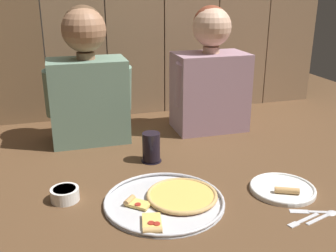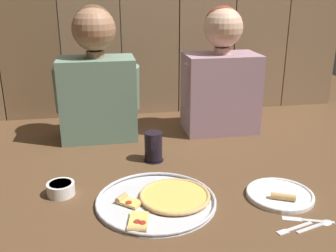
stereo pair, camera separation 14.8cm
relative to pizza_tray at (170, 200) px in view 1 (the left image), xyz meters
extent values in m
plane|color=brown|center=(0.10, 0.14, -0.01)|extent=(3.20, 3.20, 0.00)
cylinder|color=silver|center=(-0.02, 0.00, -0.01)|extent=(0.40, 0.40, 0.01)
torus|color=silver|center=(-0.02, 0.00, 0.00)|extent=(0.40, 0.40, 0.01)
cylinder|color=#B23823|center=(0.05, 0.01, 0.00)|extent=(0.23, 0.23, 0.00)
cylinder|color=#EABC56|center=(0.05, 0.01, 0.00)|extent=(0.22, 0.22, 0.01)
torus|color=tan|center=(0.05, 0.01, 0.00)|extent=(0.24, 0.24, 0.01)
cube|color=#EFC660|center=(-0.10, 0.00, 0.00)|extent=(0.08, 0.08, 0.01)
cylinder|color=tan|center=(-0.13, 0.02, 0.01)|extent=(0.05, 0.05, 0.02)
cylinder|color=#A3281E|center=(-0.11, -0.01, 0.01)|extent=(0.02, 0.02, 0.00)
cube|color=#EFC660|center=(-0.09, -0.12, 0.00)|extent=(0.08, 0.11, 0.01)
cylinder|color=tan|center=(-0.10, -0.16, 0.01)|extent=(0.06, 0.03, 0.02)
cylinder|color=#A3281E|center=(-0.09, -0.13, 0.01)|extent=(0.02, 0.02, 0.00)
cylinder|color=#A3281E|center=(-0.08, -0.13, 0.01)|extent=(0.02, 0.02, 0.00)
cylinder|color=white|center=(0.40, -0.04, 0.00)|extent=(0.23, 0.23, 0.01)
torus|color=white|center=(0.40, -0.04, 0.00)|extent=(0.23, 0.23, 0.01)
cylinder|color=tan|center=(0.39, -0.08, 0.01)|extent=(0.08, 0.05, 0.02)
cylinder|color=black|center=(0.02, 0.34, -0.01)|extent=(0.08, 0.08, 0.01)
cylinder|color=black|center=(0.02, 0.34, 0.05)|extent=(0.07, 0.07, 0.12)
cylinder|color=white|center=(-0.33, 0.11, 0.01)|extent=(0.09, 0.09, 0.04)
cylinder|color=#B23823|center=(-0.33, 0.11, 0.02)|extent=(0.08, 0.08, 0.02)
cube|color=silver|center=(0.38, -0.21, -0.01)|extent=(0.09, 0.04, 0.01)
cube|color=silver|center=(0.32, -0.23, -0.01)|extent=(0.04, 0.03, 0.01)
cube|color=silver|center=(0.45, -0.20, -0.01)|extent=(0.09, 0.04, 0.01)
cube|color=silver|center=(0.38, -0.17, -0.01)|extent=(0.06, 0.04, 0.00)
cube|color=silver|center=(0.41, -0.23, -0.01)|extent=(0.09, 0.04, 0.01)
ellipsoid|color=silver|center=(0.47, -0.21, -0.01)|extent=(0.05, 0.04, 0.01)
cube|color=slate|center=(-0.19, 0.65, 0.18)|extent=(0.34, 0.21, 0.38)
cylinder|color=#9E7051|center=(-0.19, 0.65, 0.38)|extent=(0.08, 0.08, 0.03)
sphere|color=#9E7051|center=(-0.19, 0.65, 0.50)|extent=(0.19, 0.19, 0.19)
sphere|color=brown|center=(-0.19, 0.66, 0.51)|extent=(0.18, 0.18, 0.18)
cylinder|color=slate|center=(-0.34, 0.61, 0.24)|extent=(0.08, 0.11, 0.22)
cylinder|color=slate|center=(-0.04, 0.61, 0.24)|extent=(0.08, 0.12, 0.22)
cube|color=gray|center=(0.39, 0.65, 0.18)|extent=(0.35, 0.22, 0.38)
cylinder|color=#DBAD8E|center=(0.39, 0.65, 0.39)|extent=(0.08, 0.08, 0.03)
sphere|color=#DBAD8E|center=(0.39, 0.65, 0.49)|extent=(0.18, 0.18, 0.18)
sphere|color=brown|center=(0.39, 0.66, 0.51)|extent=(0.17, 0.17, 0.17)
cylinder|color=gray|center=(0.24, 0.61, 0.24)|extent=(0.08, 0.11, 0.22)
cylinder|color=gray|center=(0.55, 0.61, 0.24)|extent=(0.08, 0.12, 0.22)
cube|color=brown|center=(-0.53, 0.99, 0.55)|extent=(0.31, 0.03, 1.11)
cube|color=#8A6C4D|center=(-0.21, 0.99, 0.55)|extent=(0.31, 0.03, 1.11)
cube|color=#8A6C4D|center=(0.10, 0.99, 0.55)|extent=(0.31, 0.03, 1.11)
cube|color=#8E6F50|center=(0.42, 0.99, 0.55)|extent=(0.31, 0.03, 1.11)
cube|color=#8B6D4E|center=(0.73, 0.99, 0.55)|extent=(0.31, 0.03, 1.11)
cube|color=#8A6C4D|center=(1.04, 0.99, 0.55)|extent=(0.31, 0.03, 1.11)
camera|label=1|loc=(-0.32, -1.10, 0.67)|focal=41.88mm
camera|label=2|loc=(-0.18, -1.13, 0.67)|focal=41.88mm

